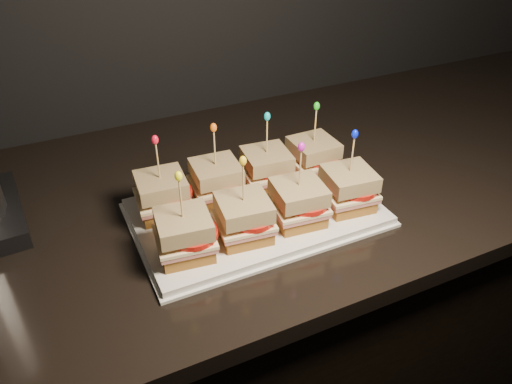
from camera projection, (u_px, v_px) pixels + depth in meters
name	position (u px, v px, depth m)	size (l,w,h in m)	color
cabinet	(306.00, 317.00, 1.37)	(2.15, 0.71, 0.91)	black
granite_slab	(318.00, 170.00, 1.11)	(2.19, 0.75, 0.04)	black
platter	(256.00, 212.00, 0.93)	(0.44, 0.27, 0.02)	white
platter_rim	(256.00, 215.00, 0.93)	(0.45, 0.28, 0.01)	white
sandwich_0_bread_bot	(164.00, 207.00, 0.91)	(0.08, 0.08, 0.02)	brown
sandwich_0_ham	(163.00, 200.00, 0.90)	(0.09, 0.09, 0.01)	#B96E62
sandwich_0_cheese	(162.00, 197.00, 0.90)	(0.09, 0.09, 0.01)	#FEE2A7
sandwich_0_tomato	(169.00, 193.00, 0.89)	(0.08, 0.08, 0.01)	red
sandwich_0_bread_top	(161.00, 184.00, 0.88)	(0.08, 0.08, 0.03)	#533313
sandwich_0_pick	(158.00, 163.00, 0.86)	(0.00, 0.00, 0.09)	tan
sandwich_0_frill	(155.00, 140.00, 0.83)	(0.01, 0.01, 0.02)	red
sandwich_1_bread_bot	(217.00, 193.00, 0.95)	(0.08, 0.08, 0.02)	brown
sandwich_1_ham	(217.00, 186.00, 0.94)	(0.09, 0.09, 0.01)	#B96E62
sandwich_1_cheese	(216.00, 183.00, 0.94)	(0.09, 0.09, 0.01)	#FEE2A7
sandwich_1_tomato	(223.00, 180.00, 0.93)	(0.08, 0.08, 0.01)	red
sandwich_1_bread_top	(216.00, 171.00, 0.92)	(0.08, 0.08, 0.03)	#533313
sandwich_1_pick	(215.00, 150.00, 0.90)	(0.00, 0.00, 0.09)	tan
sandwich_1_frill	(214.00, 128.00, 0.87)	(0.01, 0.01, 0.02)	orange
sandwich_2_bread_bot	(266.00, 180.00, 0.98)	(0.08, 0.08, 0.02)	brown
sandwich_2_ham	(266.00, 173.00, 0.98)	(0.09, 0.09, 0.01)	#B96E62
sandwich_2_cheese	(266.00, 170.00, 0.97)	(0.09, 0.09, 0.01)	#FEE2A7
sandwich_2_tomato	(273.00, 167.00, 0.97)	(0.08, 0.08, 0.01)	red
sandwich_2_bread_top	(267.00, 159.00, 0.96)	(0.08, 0.08, 0.03)	#533313
sandwich_2_pick	(267.00, 138.00, 0.93)	(0.00, 0.00, 0.09)	tan
sandwich_2_frill	(267.00, 116.00, 0.91)	(0.01, 0.01, 0.02)	#12A9B9
sandwich_3_bread_bot	(312.00, 168.00, 1.02)	(0.08, 0.08, 0.02)	brown
sandwich_3_ham	(313.00, 162.00, 1.01)	(0.09, 0.09, 0.01)	#B96E62
sandwich_3_cheese	(313.00, 159.00, 1.01)	(0.09, 0.09, 0.01)	#FEE2A7
sandwich_3_tomato	(320.00, 156.00, 1.00)	(0.08, 0.08, 0.01)	red
sandwich_3_bread_top	(314.00, 147.00, 0.99)	(0.08, 0.08, 0.03)	#533313
sandwich_3_pick	(315.00, 127.00, 0.97)	(0.00, 0.00, 0.09)	tan
sandwich_3_frill	(317.00, 106.00, 0.94)	(0.01, 0.01, 0.02)	green
sandwich_4_bread_bot	(186.00, 247.00, 0.82)	(0.08, 0.08, 0.02)	brown
sandwich_4_ham	(185.00, 240.00, 0.81)	(0.09, 0.09, 0.01)	#B96E62
sandwich_4_cheese	(185.00, 237.00, 0.80)	(0.09, 0.09, 0.01)	#FEE2A7
sandwich_4_tomato	(193.00, 233.00, 0.80)	(0.08, 0.08, 0.01)	red
sandwich_4_bread_top	(183.00, 224.00, 0.79)	(0.08, 0.08, 0.03)	#533313
sandwich_4_pick	(181.00, 201.00, 0.76)	(0.00, 0.00, 0.09)	tan
sandwich_4_frill	(178.00, 176.00, 0.74)	(0.01, 0.01, 0.02)	yellow
sandwich_5_bread_bot	(244.00, 230.00, 0.85)	(0.08, 0.08, 0.02)	brown
sandwich_5_ham	(244.00, 223.00, 0.85)	(0.09, 0.09, 0.01)	#B96E62
sandwich_5_cheese	(244.00, 220.00, 0.84)	(0.09, 0.09, 0.01)	#FEE2A7
sandwich_5_tomato	(252.00, 216.00, 0.84)	(0.08, 0.08, 0.01)	red
sandwich_5_bread_top	(244.00, 207.00, 0.83)	(0.08, 0.08, 0.03)	#533313
sandwich_5_pick	(243.00, 185.00, 0.80)	(0.00, 0.00, 0.09)	tan
sandwich_5_frill	(243.00, 161.00, 0.78)	(0.01, 0.01, 0.02)	yellow
sandwich_6_bread_bot	(298.00, 215.00, 0.89)	(0.08, 0.08, 0.02)	brown
sandwich_6_ham	(298.00, 208.00, 0.88)	(0.09, 0.09, 0.01)	#B96E62
sandwich_6_cheese	(298.00, 204.00, 0.88)	(0.09, 0.09, 0.01)	#FEE2A7
sandwich_6_tomato	(306.00, 201.00, 0.87)	(0.08, 0.08, 0.01)	red
sandwich_6_bread_top	(299.00, 192.00, 0.86)	(0.08, 0.08, 0.03)	#533313
sandwich_6_pick	(300.00, 170.00, 0.84)	(0.00, 0.00, 0.09)	tan
sandwich_6_frill	(301.00, 147.00, 0.81)	(0.01, 0.01, 0.02)	#C518BA
sandwich_7_bread_bot	(347.00, 200.00, 0.93)	(0.08, 0.08, 0.02)	brown
sandwich_7_ham	(348.00, 193.00, 0.92)	(0.09, 0.09, 0.01)	#B96E62
sandwich_7_cheese	(348.00, 190.00, 0.92)	(0.09, 0.09, 0.01)	#FEE2A7
sandwich_7_tomato	(356.00, 187.00, 0.91)	(0.08, 0.08, 0.01)	red
sandwich_7_bread_top	(349.00, 178.00, 0.90)	(0.08, 0.08, 0.03)	#533313
sandwich_7_pick	(352.00, 157.00, 0.88)	(0.00, 0.00, 0.09)	tan
sandwich_7_frill	(355.00, 134.00, 0.85)	(0.01, 0.01, 0.02)	#0617DC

